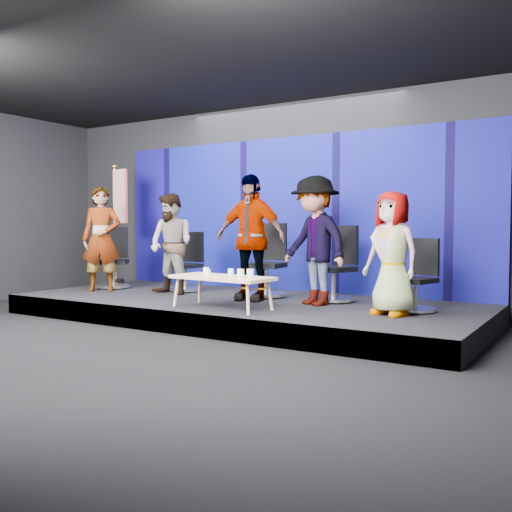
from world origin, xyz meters
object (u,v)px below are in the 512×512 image
object	(u,v)px
chair_a	(114,268)
panelist_b	(171,244)
chair_c	(267,272)
mug_e	(250,273)
panelist_e	(392,253)
mug_c	(231,272)
flag_stand	(118,221)
chair_e	(418,288)
mug_d	(241,273)
panelist_d	(315,241)
chair_d	(336,277)
mug_b	(208,273)
mug_a	(206,271)
panelist_c	(250,238)
coffee_table	(222,279)
panelist_a	(101,239)

from	to	relation	value
chair_a	panelist_b	world-z (taller)	panelist_b
chair_a	chair_c	bearing A→B (deg)	-28.88
mug_e	panelist_e	bearing A→B (deg)	19.72
mug_c	flag_stand	distance (m)	3.85
chair_e	panelist_e	world-z (taller)	panelist_e
mug_d	panelist_d	bearing A→B (deg)	60.91
chair_a	mug_c	bearing A→B (deg)	-52.54
mug_c	chair_d	bearing A→B (deg)	55.36
panelist_d	panelist_e	size ratio (longest dim) A/B	1.17
panelist_d	mug_c	world-z (taller)	panelist_d
panelist_b	chair_e	distance (m)	3.92
mug_b	mug_c	bearing A→B (deg)	43.66
panelist_e	mug_e	distance (m)	1.81
mug_a	mug_b	size ratio (longest dim) A/B	1.10
mug_e	chair_d	bearing A→B (deg)	67.93
panelist_c	flag_stand	bearing A→B (deg)	162.61
chair_a	chair_d	distance (m)	4.12
panelist_c	panelist_e	distance (m)	2.26
panelist_c	chair_a	bearing A→B (deg)	170.40
chair_c	chair_d	world-z (taller)	chair_c
panelist_d	flag_stand	distance (m)	4.39
mug_c	mug_e	bearing A→B (deg)	-11.46
chair_d	mug_d	size ratio (longest dim) A/B	10.23
panelist_e	mug_c	size ratio (longest dim) A/B	16.48
panelist_e	mug_d	bearing A→B (deg)	-140.02
panelist_c	mug_d	bearing A→B (deg)	-71.11
chair_d	coffee_table	xyz separation A→B (m)	(-1.00, -1.47, 0.04)
mug_a	mug_c	world-z (taller)	same
flag_stand	panelist_d	bearing A→B (deg)	0.68
mug_e	mug_d	bearing A→B (deg)	-137.62
chair_a	mug_b	size ratio (longest dim) A/B	12.82
chair_e	mug_d	distance (m)	2.28
panelist_b	chair_d	xyz separation A→B (m)	(2.59, 0.61, -0.45)
chair_c	mug_a	distance (m)	1.31
panelist_b	chair_d	distance (m)	2.70
panelist_c	panelist_e	world-z (taller)	panelist_c
panelist_c	mug_a	xyz separation A→B (m)	(-0.22, -0.78, -0.45)
panelist_d	chair_e	distance (m)	1.52
panelist_b	mug_b	world-z (taller)	panelist_b
panelist_e	flag_stand	world-z (taller)	flag_stand
chair_e	mug_e	xyz separation A→B (m)	(-1.87, -1.07, 0.18)
panelist_a	chair_d	size ratio (longest dim) A/B	1.59
panelist_d	mug_c	size ratio (longest dim) A/B	19.35
chair_d	mug_e	world-z (taller)	chair_d
mug_a	mug_c	size ratio (longest dim) A/B	1.01
chair_a	mug_e	distance (m)	3.66
panelist_d	coffee_table	xyz separation A→B (m)	(-0.89, -0.97, -0.49)
chair_a	panelist_a	size ratio (longest dim) A/B	0.62
panelist_b	panelist_e	bearing A→B (deg)	-0.06
panelist_d	mug_d	xyz separation A→B (m)	(-0.56, -1.01, -0.41)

